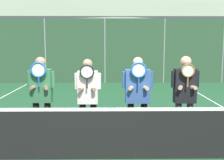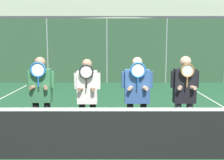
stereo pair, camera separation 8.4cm
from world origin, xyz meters
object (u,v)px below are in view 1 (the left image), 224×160
(player_center_right, at_px, (138,93))
(player_rightmost, at_px, (185,93))
(player_center_left, at_px, (88,95))
(car_left_of_center, at_px, (118,62))
(car_center, at_px, (202,62))
(car_far_left, at_px, (33,63))
(player_leftmost, at_px, (41,92))

(player_center_right, bearing_deg, player_rightmost, -2.42)
(player_center_left, height_order, player_rightmost, player_rightmost)
(car_left_of_center, relative_size, car_center, 0.95)
(player_center_left, height_order, car_left_of_center, car_left_of_center)
(player_rightmost, height_order, car_far_left, player_rightmost)
(player_center_right, xyz_separation_m, car_far_left, (-4.90, 10.43, -0.16))
(player_center_left, relative_size, player_center_right, 0.98)
(player_center_left, bearing_deg, car_left_of_center, 84.67)
(player_leftmost, distance_m, car_center, 12.84)
(player_center_right, bearing_deg, car_far_left, 115.14)
(car_far_left, xyz_separation_m, car_left_of_center, (4.90, 0.47, 0.01))
(player_center_left, xyz_separation_m, car_left_of_center, (1.01, 10.86, -0.11))
(player_leftmost, bearing_deg, player_center_right, -2.33)
(player_leftmost, xyz_separation_m, car_center, (6.93, 10.81, -0.18))
(player_leftmost, bearing_deg, car_left_of_center, 79.69)
(player_center_left, height_order, car_center, player_center_left)
(player_leftmost, xyz_separation_m, player_rightmost, (2.92, -0.12, 0.00))
(player_leftmost, distance_m, car_far_left, 10.76)
(player_leftmost, relative_size, car_left_of_center, 0.41)
(player_center_left, relative_size, player_rightmost, 0.97)
(player_leftmost, height_order, player_center_left, player_leftmost)
(player_center_right, height_order, car_far_left, player_center_right)
(player_center_right, relative_size, player_rightmost, 0.99)
(player_leftmost, xyz_separation_m, car_far_left, (-2.93, 10.35, -0.16))
(car_left_of_center, bearing_deg, player_center_left, -95.33)
(car_left_of_center, bearing_deg, player_rightmost, -85.06)
(car_center, bearing_deg, car_far_left, -177.37)
(player_center_right, relative_size, car_center, 0.39)
(player_rightmost, bearing_deg, car_left_of_center, 94.94)
(car_far_left, bearing_deg, player_center_right, -64.86)
(car_left_of_center, distance_m, car_center, 4.96)
(car_far_left, bearing_deg, player_center_left, -69.50)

